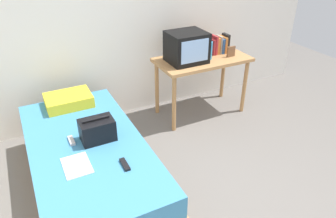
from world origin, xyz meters
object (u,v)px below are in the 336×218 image
desk (202,66)px  picture_frame (231,52)px  water_bottle (209,51)px  magazine (77,165)px  bed (90,166)px  remote_dark (125,164)px  handbag (97,130)px  remote_silver (71,141)px  book_row (219,45)px  pillow (69,100)px  tv (187,47)px

desk → picture_frame: 0.40m
water_bottle → magazine: size_ratio=0.75×
bed → remote_dark: bearing=-65.3°
handbag → desk: bearing=25.5°
magazine → remote_silver: remote_silver is taller
book_row → handbag: size_ratio=0.81×
book_row → desk: bearing=-165.4°
remote_silver → bed: bearing=-36.6°
remote_silver → picture_frame: bearing=14.7°
magazine → handbag: bearing=47.4°
bed → desk: (1.67, 0.75, 0.41)m
desk → handbag: size_ratio=3.87×
handbag → magazine: (-0.26, -0.28, -0.10)m
book_row → magazine: bearing=-152.4°
remote_silver → pillow: bearing=79.8°
magazine → remote_silver: size_ratio=2.01×
tv → bed: bearing=-152.5°
handbag → picture_frame: bearing=18.4°
book_row → remote_silver: bearing=-160.2°
pillow → magazine: (-0.16, -1.04, -0.06)m
pillow → water_bottle: bearing=-2.5°
pillow → remote_dark: size_ratio=3.04×
book_row → magazine: 2.41m
remote_silver → handbag: bearing=-17.7°
tv → remote_dark: 1.77m
picture_frame → remote_silver: picture_frame is taller
tv → water_bottle: (0.29, -0.05, -0.07)m
water_bottle → book_row: book_row is taller
picture_frame → remote_silver: bearing=-165.3°
desk → water_bottle: bearing=-48.6°
water_bottle → magazine: (-1.87, -0.97, -0.36)m
magazine → book_row: bearing=27.6°
bed → pillow: (0.01, 0.77, 0.32)m
tv → magazine: bearing=-147.2°
desk → tv: (-0.24, -0.01, 0.28)m
picture_frame → bed: bearing=-162.3°
tv → remote_dark: size_ratio=2.82×
tv → remote_silver: bearing=-156.7°
magazine → remote_silver: (0.03, 0.35, 0.01)m
desk → remote_silver: (-1.79, -0.67, -0.14)m
handbag → pillow: bearing=97.7°
bed → handbag: handbag is taller
bed → tv: tv is taller
book_row → pillow: book_row is taller
pillow → remote_dark: 1.23m
desk → water_bottle: water_bottle is taller
desk → magazine: (-1.82, -1.03, -0.15)m
book_row → remote_silver: book_row is taller
bed → desk: 1.88m
picture_frame → remote_dark: picture_frame is taller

